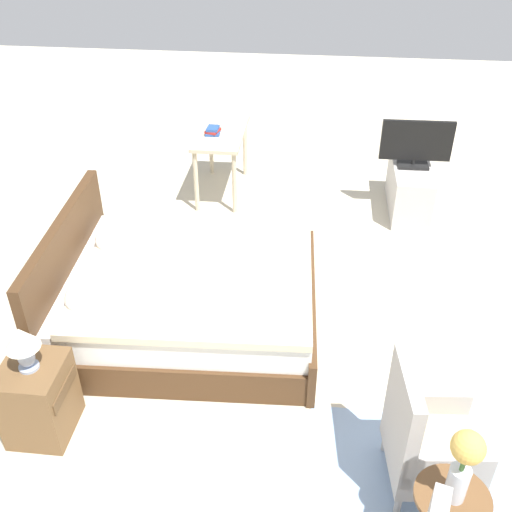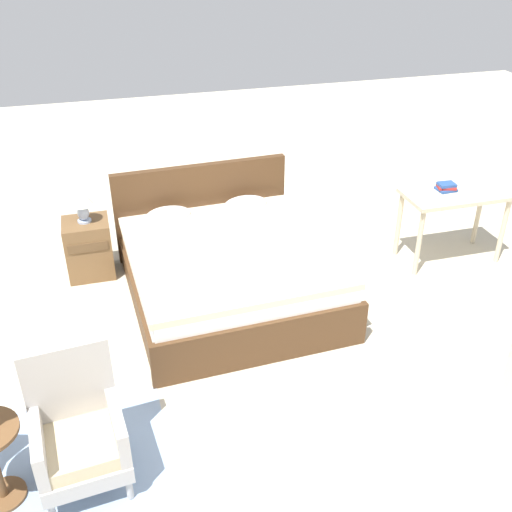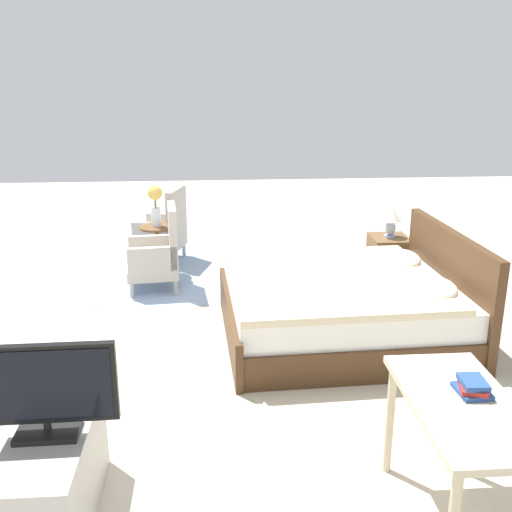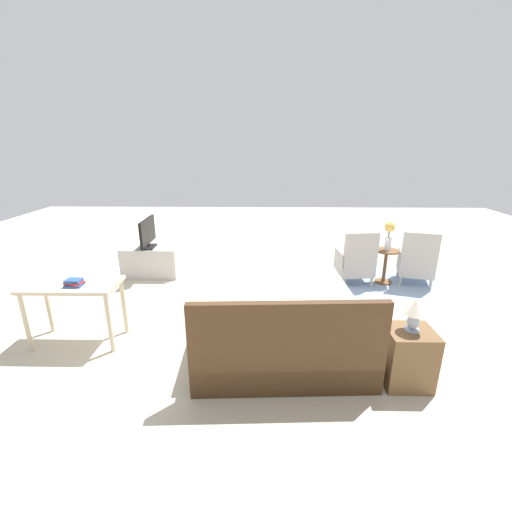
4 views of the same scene
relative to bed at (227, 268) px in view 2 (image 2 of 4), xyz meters
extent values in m
plane|color=beige|center=(0.09, -0.91, -0.30)|extent=(16.00, 16.00, 0.00)
cube|color=#8EA8C6|center=(-1.87, -1.84, -0.29)|extent=(2.10, 1.50, 0.01)
cube|color=#472D19|center=(0.00, -0.05, -0.16)|extent=(1.85, 2.13, 0.28)
cube|color=white|center=(0.00, -0.05, 0.10)|extent=(1.78, 2.04, 0.24)
cube|color=beige|center=(0.01, -0.13, 0.25)|extent=(1.82, 1.88, 0.06)
cube|color=#472D19|center=(-0.04, 0.94, 0.18)|extent=(1.80, 0.16, 0.96)
cube|color=#472D19|center=(0.05, -1.04, -0.10)|extent=(1.79, 0.14, 0.40)
ellipsoid|color=white|center=(-0.43, 0.65, 0.29)|extent=(0.45, 0.30, 0.14)
ellipsoid|color=white|center=(0.36, 0.69, 0.29)|extent=(0.45, 0.30, 0.14)
cylinder|color=#ADA8A3|center=(-1.56, -2.09, -0.21)|extent=(0.04, 0.04, 0.16)
cylinder|color=#ADA8A3|center=(-1.11, -2.04, -0.21)|extent=(0.04, 0.04, 0.16)
cylinder|color=#ADA8A3|center=(-1.61, -1.63, -0.21)|extent=(0.04, 0.04, 0.16)
cylinder|color=#ADA8A3|center=(-1.15, -1.59, -0.21)|extent=(0.04, 0.04, 0.16)
cube|color=#ADA8A3|center=(-1.36, -1.84, -0.07)|extent=(0.59, 0.59, 0.12)
cube|color=#C6B289|center=(-1.36, -1.84, 0.04)|extent=(0.54, 0.54, 0.10)
cube|color=#ADA8A3|center=(-1.38, -1.61, 0.31)|extent=(0.55, 0.13, 0.64)
cube|color=#ADA8A3|center=(-1.59, -1.86, 0.12)|extent=(0.12, 0.52, 0.26)
cube|color=#ADA8A3|center=(-1.12, -1.81, 0.12)|extent=(0.12, 0.52, 0.26)
cylinder|color=brown|center=(-1.87, -1.82, -0.29)|extent=(0.28, 0.28, 0.03)
cube|color=brown|center=(-1.22, 0.74, -0.01)|extent=(0.44, 0.40, 0.58)
cube|color=brown|center=(-1.22, 0.54, 0.11)|extent=(0.37, 0.01, 0.09)
cylinder|color=#9EADC6|center=(-1.22, 0.74, 0.29)|extent=(0.13, 0.13, 0.02)
ellipsoid|color=#9EADC6|center=(-1.22, 0.74, 0.38)|extent=(0.11, 0.11, 0.16)
cone|color=silver|center=(-1.22, 0.74, 0.54)|extent=(0.22, 0.22, 0.15)
cylinder|color=beige|center=(1.89, -0.15, 0.06)|extent=(0.05, 0.05, 0.71)
cylinder|color=beige|center=(2.83, -0.15, 0.06)|extent=(0.05, 0.05, 0.71)
cylinder|color=beige|center=(1.89, 0.27, 0.06)|extent=(0.05, 0.05, 0.71)
cylinder|color=beige|center=(2.83, 0.27, 0.06)|extent=(0.05, 0.05, 0.71)
cube|color=beige|center=(2.36, 0.06, 0.43)|extent=(1.04, 0.52, 0.04)
cube|color=#284C8E|center=(2.28, 0.13, 0.46)|extent=(0.19, 0.16, 0.02)
cube|color=#AD2823|center=(2.28, 0.13, 0.49)|extent=(0.20, 0.17, 0.02)
cube|color=#284C8E|center=(2.28, 0.13, 0.51)|extent=(0.17, 0.13, 0.03)
camera|label=1|loc=(-3.82, -1.01, 3.05)|focal=42.00mm
camera|label=2|loc=(-1.02, -4.62, 2.90)|focal=42.00mm
camera|label=3|loc=(4.89, -1.17, 2.05)|focal=42.00mm
camera|label=4|loc=(0.19, 3.60, 1.96)|focal=24.00mm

